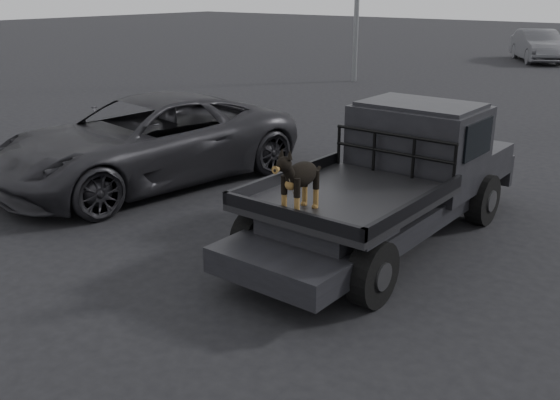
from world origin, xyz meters
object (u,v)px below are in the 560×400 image
Objects in this scene: dog at (300,180)px; distant_car_a at (538,46)px; parked_suv at (146,141)px; flatbed_ute at (383,209)px.

dog is 25.85m from distant_car_a.
parked_suv is at bearing 161.10° from dog.
parked_suv is at bearing -177.33° from flatbed_ute.
dog is 4.82m from parked_suv.
dog is 0.17× the size of distant_car_a.
distant_car_a is (-0.47, 23.80, -0.04)m from parked_suv.
flatbed_ute is at bearing -109.16° from distant_car_a.
flatbed_ute is 4.66m from parked_suv.
dog is at bearing -93.80° from flatbed_ute.
distant_car_a is at bearing 101.16° from dog.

